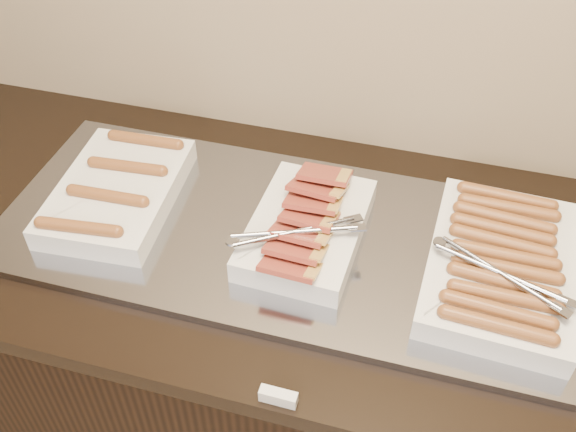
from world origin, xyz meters
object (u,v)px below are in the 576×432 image
object	(u,v)px
dish_right	(501,265)
dish_left	(118,191)
counter	(296,366)
dish_center	(306,227)
warming_tray	(289,237)

from	to	relation	value
dish_right	dish_left	bearing A→B (deg)	-177.43
counter	dish_right	distance (m)	0.64
dish_left	dish_center	bearing A→B (deg)	-4.60
warming_tray	dish_center	size ratio (longest dim) A/B	3.52
warming_tray	dish_center	xyz separation A→B (m)	(0.04, -0.00, 0.04)
warming_tray	dish_left	xyz separation A→B (m)	(-0.38, 0.00, 0.04)
counter	dish_center	bearing A→B (deg)	-15.52
dish_right	warming_tray	bearing A→B (deg)	-177.64
counter	warming_tray	size ratio (longest dim) A/B	1.72
warming_tray	dish_right	distance (m)	0.42
dish_left	dish_center	size ratio (longest dim) A/B	1.08
dish_left	dish_right	xyz separation A→B (m)	(0.79, -0.00, 0.01)
counter	warming_tray	xyz separation A→B (m)	(-0.02, 0.00, 0.46)
dish_left	dish_center	xyz separation A→B (m)	(0.42, -0.00, 0.01)
warming_tray	dish_right	world-z (taller)	dish_right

